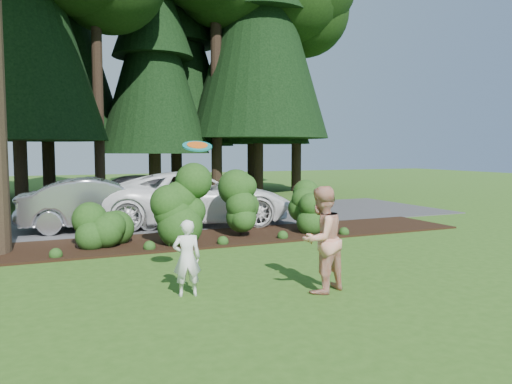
# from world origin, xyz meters

# --- Properties ---
(ground) EXTENTS (80.00, 80.00, 0.00)m
(ground) POSITION_xyz_m (0.00, 0.00, 0.00)
(ground) COLOR #2E5418
(ground) RESTS_ON ground
(mulch_bed) EXTENTS (16.00, 2.50, 0.05)m
(mulch_bed) POSITION_xyz_m (0.00, 3.25, 0.03)
(mulch_bed) COLOR black
(mulch_bed) RESTS_ON ground
(driveway) EXTENTS (22.00, 6.00, 0.03)m
(driveway) POSITION_xyz_m (0.00, 7.50, 0.01)
(driveway) COLOR #38383A
(driveway) RESTS_ON ground
(shrub_row) EXTENTS (6.53, 1.60, 1.61)m
(shrub_row) POSITION_xyz_m (0.77, 3.14, 0.81)
(shrub_row) COLOR #1E4114
(shrub_row) RESTS_ON ground
(lily_cluster) EXTENTS (0.69, 0.09, 0.57)m
(lily_cluster) POSITION_xyz_m (-0.30, 2.40, 0.50)
(lily_cluster) COLOR #1E4114
(lily_cluster) RESTS_ON ground
(tree_wall) EXTENTS (25.66, 12.15, 17.09)m
(tree_wall) POSITION_xyz_m (0.25, 16.38, 9.50)
(tree_wall) COLOR black
(tree_wall) RESTS_ON ground
(car_silver_wagon) EXTENTS (4.63, 1.97, 1.48)m
(car_silver_wagon) POSITION_xyz_m (-1.74, 5.90, 0.77)
(car_silver_wagon) COLOR #A7A7AB
(car_silver_wagon) RESTS_ON driveway
(car_white_suv) EXTENTS (6.32, 3.84, 1.64)m
(car_white_suv) POSITION_xyz_m (1.14, 5.82, 0.85)
(car_white_suv) COLOR white
(car_white_suv) RESTS_ON driveway
(car_dark_suv) EXTENTS (5.11, 2.89, 1.40)m
(car_dark_suv) POSITION_xyz_m (0.46, 8.75, 0.73)
(car_dark_suv) COLOR black
(car_dark_suv) RESTS_ON driveway
(child) EXTENTS (0.49, 0.36, 1.24)m
(child) POSITION_xyz_m (-1.25, -1.44, 0.62)
(child) COLOR white
(child) RESTS_ON ground
(adult) EXTENTS (1.04, 0.93, 1.75)m
(adult) POSITION_xyz_m (0.84, -2.10, 0.88)
(adult) COLOR #D3451C
(adult) RESTS_ON ground
(frisbee) EXTENTS (0.48, 0.45, 0.20)m
(frisbee) POSITION_xyz_m (-1.07, -1.50, 2.40)
(frisbee) COLOR #157477
(frisbee) RESTS_ON ground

